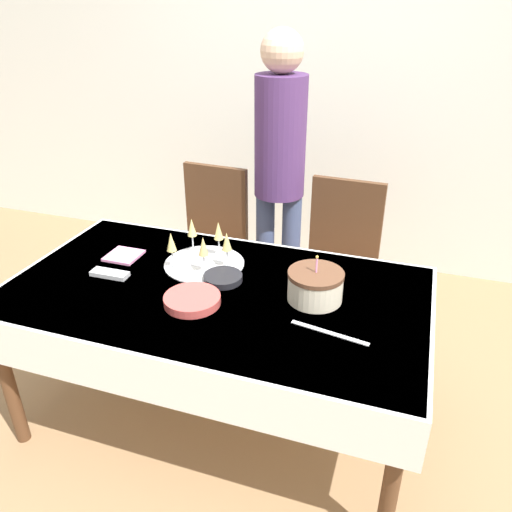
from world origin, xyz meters
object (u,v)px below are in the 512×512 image
Objects in this scene: dining_chair_far_right at (339,260)px; plate_stack_dessert at (223,278)px; dining_chair_far_left at (209,241)px; birthday_cake at (315,286)px; plate_stack_main at (192,300)px; champagne_tray at (203,251)px; person_standing at (280,159)px.

plate_stack_dessert is (-0.39, -0.74, 0.22)m from dining_chair_far_right.
dining_chair_far_right is at bearing 0.01° from dining_chair_far_left.
dining_chair_far_right is 4.22× the size of birthday_cake.
birthday_cake reaches higher than plate_stack_main.
champagne_tray is (-0.55, 0.13, 0.01)m from birthday_cake.
birthday_cake is at bearing -65.04° from person_standing.
dining_chair_far_left is at bearing 112.09° from champagne_tray.
plate_stack_main is (0.09, -0.32, -0.05)m from champagne_tray.
champagne_tray reaches higher than plate_stack_dessert.
dining_chair_far_right is 2.59× the size of champagne_tray.
dining_chair_far_left is 4.22× the size of birthday_cake.
champagne_tray is 0.19m from plate_stack_dessert.
dining_chair_far_left is 0.73m from champagne_tray.
dining_chair_far_left is 1.13m from birthday_cake.
plate_stack_dessert is 0.90m from person_standing.
champagne_tray is 0.79m from person_standing.
person_standing reaches higher than plate_stack_dessert.
champagne_tray is at bearing 166.57° from birthday_cake.
dining_chair_far_left is 0.86m from plate_stack_dessert.
champagne_tray is at bearing 141.43° from plate_stack_dessert.
dining_chair_far_left is at bearing -162.80° from person_standing.
dining_chair_far_right is (0.78, 0.00, 0.00)m from dining_chair_far_left.
plate_stack_main is at bearing -92.58° from person_standing.
person_standing is at bearing 89.99° from plate_stack_dessert.
dining_chair_far_right is at bearing 62.20° from plate_stack_dessert.
champagne_tray is (-0.53, -0.62, 0.27)m from dining_chair_far_right.
champagne_tray is 0.34m from plate_stack_main.
dining_chair_far_right reaches higher than champagne_tray.
birthday_cake reaches higher than champagne_tray.
dining_chair_far_right is 0.65m from person_standing.
dining_chair_far_left is at bearing 110.05° from plate_stack_main.
plate_stack_dessert is at bearing -117.80° from dining_chair_far_right.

